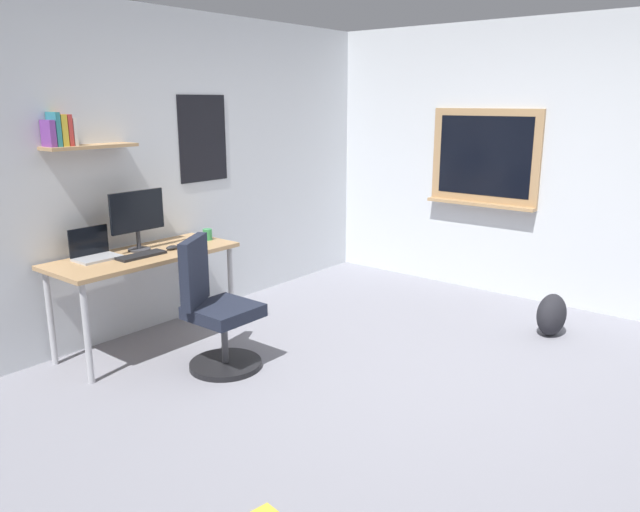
{
  "coord_description": "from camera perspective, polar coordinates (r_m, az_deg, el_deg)",
  "views": [
    {
      "loc": [
        -3.24,
        -1.79,
        1.87
      ],
      "look_at": [
        -0.15,
        0.72,
        0.85
      ],
      "focal_mm": 34.11,
      "sensor_mm": 36.0,
      "label": 1
    }
  ],
  "objects": [
    {
      "name": "desk",
      "position": [
        4.82,
        -16.16,
        -0.66
      ],
      "size": [
        1.42,
        0.6,
        0.75
      ],
      "color": "tan",
      "rests_on": "ground"
    },
    {
      "name": "keyboard",
      "position": [
        4.69,
        -16.41,
        0.06
      ],
      "size": [
        0.37,
        0.13,
        0.02
      ],
      "primitive_type": "cube",
      "color": "black",
      "rests_on": "desk"
    },
    {
      "name": "laptop",
      "position": [
        4.74,
        -20.44,
        0.42
      ],
      "size": [
        0.31,
        0.21,
        0.23
      ],
      "color": "#ADAFB5",
      "rests_on": "desk"
    },
    {
      "name": "office_chair",
      "position": [
        4.39,
        -9.82,
        -5.31
      ],
      "size": [
        0.55,
        0.56,
        0.95
      ],
      "color": "black",
      "rests_on": "ground"
    },
    {
      "name": "coffee_mug",
      "position": [
        5.13,
        -10.51,
        2.0
      ],
      "size": [
        0.08,
        0.08,
        0.09
      ],
      "primitive_type": "cylinder",
      "color": "#338C4C",
      "rests_on": "desk"
    },
    {
      "name": "backpack",
      "position": [
        5.34,
        20.89,
        -5.16
      ],
      "size": [
        0.32,
        0.22,
        0.35
      ],
      "primitive_type": "ellipsoid",
      "color": "#232328",
      "rests_on": "ground"
    },
    {
      "name": "monitor_primary",
      "position": [
        4.84,
        -16.76,
        3.61
      ],
      "size": [
        0.46,
        0.17,
        0.46
      ],
      "color": "#38383D",
      "rests_on": "desk"
    },
    {
      "name": "ground_plane",
      "position": [
        4.15,
        9.31,
        -12.65
      ],
      "size": [
        5.2,
        5.2,
        0.0
      ],
      "primitive_type": "plane",
      "color": "gray",
      "rests_on": "ground"
    },
    {
      "name": "computer_mouse",
      "position": [
        4.85,
        -13.71,
        0.77
      ],
      "size": [
        0.1,
        0.06,
        0.03
      ],
      "primitive_type": "ellipsoid",
      "color": "#262628",
      "rests_on": "desk"
    },
    {
      "name": "wall_right",
      "position": [
        6.0,
        21.52,
        7.92
      ],
      "size": [
        0.22,
        5.0,
        2.6
      ],
      "color": "silver",
      "rests_on": "ground"
    },
    {
      "name": "wall_back",
      "position": [
        5.36,
        -13.6,
        7.89
      ],
      "size": [
        5.0,
        0.3,
        2.6
      ],
      "color": "silver",
      "rests_on": "ground"
    }
  ]
}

